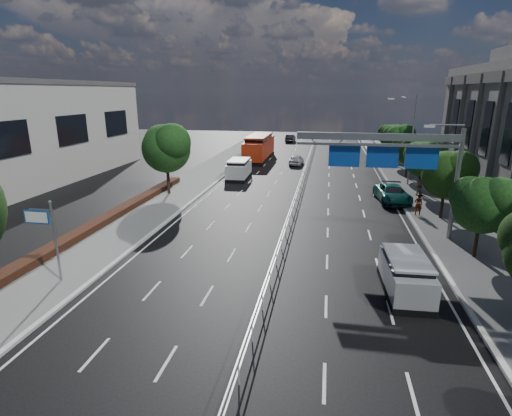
# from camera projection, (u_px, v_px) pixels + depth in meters

# --- Properties ---
(ground) EXTENTS (160.00, 160.00, 0.00)m
(ground) POSITION_uv_depth(u_px,v_px,m) (265.00, 301.00, 18.54)
(ground) COLOR black
(ground) RESTS_ON ground
(sidewalk_near) EXTENTS (5.00, 140.00, 0.14)m
(sidewalk_near) POSITION_uv_depth(u_px,v_px,m) (44.00, 280.00, 20.48)
(sidewalk_near) COLOR slate
(sidewalk_near) RESTS_ON ground
(kerb_near) EXTENTS (0.25, 140.00, 0.15)m
(kerb_near) POSITION_uv_depth(u_px,v_px,m) (89.00, 284.00, 20.06)
(kerb_near) COLOR silver
(kerb_near) RESTS_ON ground
(kerb_far) EXTENTS (0.25, 140.00, 0.15)m
(kerb_far) POSITION_uv_depth(u_px,v_px,m) (473.00, 318.00, 16.99)
(kerb_far) COLOR silver
(kerb_far) RESTS_ON ground
(median_fence) EXTENTS (0.05, 85.00, 1.02)m
(median_fence) POSITION_uv_depth(u_px,v_px,m) (300.00, 184.00, 39.65)
(median_fence) COLOR silver
(median_fence) RESTS_ON ground
(hedge_near) EXTENTS (1.00, 36.00, 0.44)m
(hedge_near) POSITION_uv_depth(u_px,v_px,m) (72.00, 238.00, 25.43)
(hedge_near) COLOR black
(hedge_near) RESTS_ON sidewalk_near
(toilet_sign) EXTENTS (1.62, 0.18, 4.34)m
(toilet_sign) POSITION_uv_depth(u_px,v_px,m) (45.00, 227.00, 19.58)
(toilet_sign) COLOR gray
(toilet_sign) RESTS_ON ground
(overhead_gantry) EXTENTS (10.24, 0.38, 7.45)m
(overhead_gantry) POSITION_uv_depth(u_px,v_px,m) (395.00, 153.00, 25.31)
(overhead_gantry) COLOR gray
(overhead_gantry) RESTS_ON ground
(streetlight_far) EXTENTS (2.78, 2.40, 9.00)m
(streetlight_far) POSITION_uv_depth(u_px,v_px,m) (410.00, 135.00, 39.84)
(streetlight_far) COLOR gray
(streetlight_far) RESTS_ON ground
(near_tree_back) EXTENTS (4.84, 4.51, 6.69)m
(near_tree_back) POSITION_uv_depth(u_px,v_px,m) (167.00, 146.00, 36.25)
(near_tree_back) COLOR black
(near_tree_back) RESTS_ON ground
(far_tree_c) EXTENTS (3.52, 3.28, 4.94)m
(far_tree_c) POSITION_uv_depth(u_px,v_px,m) (484.00, 202.00, 22.26)
(far_tree_c) COLOR black
(far_tree_c) RESTS_ON ground
(far_tree_d) EXTENTS (3.85, 3.59, 5.34)m
(far_tree_d) POSITION_uv_depth(u_px,v_px,m) (447.00, 172.00, 29.26)
(far_tree_d) COLOR black
(far_tree_d) RESTS_ON ground
(far_tree_e) EXTENTS (3.63, 3.38, 5.13)m
(far_tree_e) POSITION_uv_depth(u_px,v_px,m) (424.00, 157.00, 36.38)
(far_tree_e) COLOR black
(far_tree_e) RESTS_ON ground
(far_tree_f) EXTENTS (3.52, 3.28, 5.02)m
(far_tree_f) POSITION_uv_depth(u_px,v_px,m) (409.00, 147.00, 43.49)
(far_tree_f) COLOR black
(far_tree_f) RESTS_ON ground
(far_tree_g) EXTENTS (3.96, 3.69, 5.45)m
(far_tree_g) POSITION_uv_depth(u_px,v_px,m) (398.00, 137.00, 50.49)
(far_tree_g) COLOR black
(far_tree_g) RESTS_ON ground
(far_tree_h) EXTENTS (3.41, 3.18, 4.91)m
(far_tree_h) POSITION_uv_depth(u_px,v_px,m) (390.00, 134.00, 57.67)
(far_tree_h) COLOR black
(far_tree_h) RESTS_ON ground
(white_minivan) EXTENTS (2.29, 5.03, 2.16)m
(white_minivan) POSITION_uv_depth(u_px,v_px,m) (239.00, 169.00, 44.17)
(white_minivan) COLOR black
(white_minivan) RESTS_ON ground
(red_bus) EXTENTS (2.78, 11.64, 3.48)m
(red_bus) POSITION_uv_depth(u_px,v_px,m) (259.00, 147.00, 56.51)
(red_bus) COLOR black
(red_bus) RESTS_ON ground
(near_car_silver) EXTENTS (1.90, 4.06, 1.34)m
(near_car_silver) POSITION_uv_depth(u_px,v_px,m) (296.00, 160.00, 52.65)
(near_car_silver) COLOR #A3A5AA
(near_car_silver) RESTS_ON ground
(near_car_dark) EXTENTS (1.68, 4.34, 1.41)m
(near_car_dark) POSITION_uv_depth(u_px,v_px,m) (290.00, 138.00, 76.34)
(near_car_dark) COLOR black
(near_car_dark) RESTS_ON ground
(silver_minivan) EXTENTS (2.09, 4.58, 1.87)m
(silver_minivan) POSITION_uv_depth(u_px,v_px,m) (406.00, 275.00, 19.07)
(silver_minivan) COLOR black
(silver_minivan) RESTS_ON ground
(parked_car_teal) EXTENTS (3.03, 5.56, 1.48)m
(parked_car_teal) POSITION_uv_depth(u_px,v_px,m) (392.00, 194.00, 34.95)
(parked_car_teal) COLOR #16655B
(parked_car_teal) RESTS_ON ground
(parked_car_dark) EXTENTS (2.30, 5.07, 1.44)m
(parked_car_dark) POSITION_uv_depth(u_px,v_px,m) (393.00, 194.00, 34.87)
(parked_car_dark) COLOR black
(parked_car_dark) RESTS_ON ground
(pedestrian_a) EXTENTS (0.61, 0.40, 1.66)m
(pedestrian_a) POSITION_uv_depth(u_px,v_px,m) (418.00, 205.00, 30.73)
(pedestrian_a) COLOR gray
(pedestrian_a) RESTS_ON sidewalk_far
(pedestrian_b) EXTENTS (1.12, 1.03, 1.85)m
(pedestrian_b) POSITION_uv_depth(u_px,v_px,m) (419.00, 185.00, 36.56)
(pedestrian_b) COLOR gray
(pedestrian_b) RESTS_ON sidewalk_far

